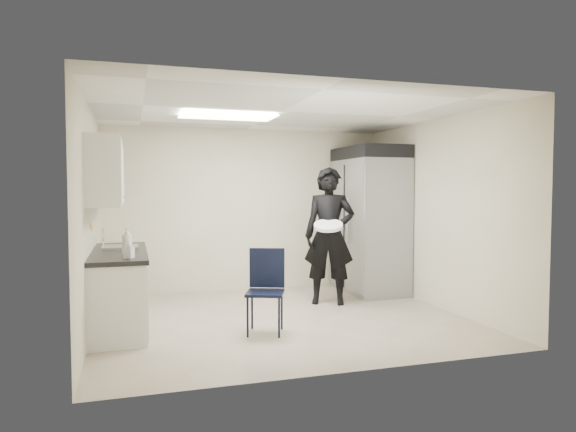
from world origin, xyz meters
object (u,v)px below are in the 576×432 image
object	(u,v)px
lower_counter	(119,291)
man_tuxedo	(329,236)
commercial_fridge	(369,226)
folding_chair	(265,293)

from	to	relation	value
lower_counter	man_tuxedo	xyz separation A→B (m)	(2.84, 0.43, 0.54)
commercial_fridge	folding_chair	world-z (taller)	commercial_fridge
lower_counter	folding_chair	distance (m)	1.77
commercial_fridge	folding_chair	xyz separation A→B (m)	(-2.19, -1.85, -0.59)
folding_chair	man_tuxedo	xyz separation A→B (m)	(1.25, 1.20, 0.51)
lower_counter	commercial_fridge	distance (m)	3.98
lower_counter	man_tuxedo	bearing A→B (deg)	8.61
folding_chair	man_tuxedo	size ratio (longest dim) A/B	0.48
commercial_fridge	folding_chair	distance (m)	2.93
lower_counter	folding_chair	world-z (taller)	folding_chair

